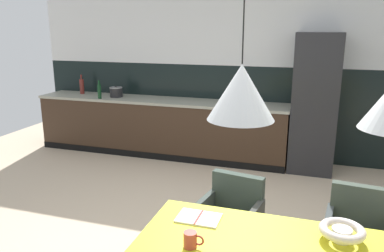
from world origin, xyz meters
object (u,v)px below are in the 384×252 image
(fruit_bowl, at_px, (342,231))
(bottle_vinegar_dark, at_px, (82,86))
(armchair_corner_seat, at_px, (232,209))
(pendant_lamp_over_table_near, at_px, (241,92))
(mug_glass_clear, at_px, (191,240))
(bottle_spice_small, at_px, (99,91))
(open_book, at_px, (199,218))
(cooking_pot, at_px, (116,92))
(armchair_near_window, at_px, (359,225))
(refrigerator_column, at_px, (314,104))

(fruit_bowl, relative_size, bottle_vinegar_dark, 0.84)
(armchair_corner_seat, relative_size, pendant_lamp_over_table_near, 0.59)
(mug_glass_clear, distance_m, pendant_lamp_over_table_near, 0.91)
(bottle_spice_small, bearing_deg, open_book, -49.46)
(fruit_bowl, height_order, pendant_lamp_over_table_near, pendant_lamp_over_table_near)
(mug_glass_clear, distance_m, bottle_vinegar_dark, 4.78)
(open_book, bearing_deg, bottle_spice_small, 130.54)
(fruit_bowl, distance_m, pendant_lamp_over_table_near, 1.06)
(bottle_vinegar_dark, bearing_deg, cooking_pot, -7.98)
(cooking_pot, bearing_deg, fruit_bowl, -44.18)
(armchair_near_window, relative_size, fruit_bowl, 2.83)
(mug_glass_clear, height_order, bottle_vinegar_dark, bottle_vinegar_dark)
(armchair_near_window, bearing_deg, bottle_vinegar_dark, -25.32)
(armchair_near_window, xyz_separation_m, cooking_pot, (-3.45, 2.47, 0.48))
(armchair_corner_seat, relative_size, fruit_bowl, 2.82)
(armchair_corner_seat, xyz_separation_m, cooking_pot, (-2.45, 2.52, 0.47))
(armchair_near_window, height_order, mug_glass_clear, mug_glass_clear)
(open_book, xyz_separation_m, pendant_lamp_over_table_near, (0.29, -0.15, 0.90))
(refrigerator_column, relative_size, bottle_vinegar_dark, 5.94)
(armchair_near_window, bearing_deg, cooking_pot, -29.20)
(mug_glass_clear, bearing_deg, open_book, 99.05)
(bottle_vinegar_dark, relative_size, pendant_lamp_over_table_near, 0.25)
(fruit_bowl, bearing_deg, bottle_spice_small, 139.31)
(refrigerator_column, height_order, armchair_corner_seat, refrigerator_column)
(refrigerator_column, xyz_separation_m, cooking_pot, (-3.07, -0.01, 0.01))
(mug_glass_clear, relative_size, pendant_lamp_over_table_near, 0.09)
(armchair_near_window, xyz_separation_m, bottle_vinegar_dark, (-4.15, 2.57, 0.53))
(refrigerator_column, bearing_deg, armchair_near_window, -81.35)
(cooking_pot, bearing_deg, open_book, -53.43)
(fruit_bowl, bearing_deg, bottle_vinegar_dark, 140.52)
(refrigerator_column, bearing_deg, armchair_corner_seat, -103.70)
(refrigerator_column, bearing_deg, open_book, -102.68)
(cooking_pot, height_order, bottle_spice_small, bottle_spice_small)
(open_book, xyz_separation_m, bottle_spice_small, (-2.54, 2.96, 0.28))
(armchair_corner_seat, xyz_separation_m, fruit_bowl, (0.80, -0.64, 0.29))
(bottle_spice_small, bearing_deg, pendant_lamp_over_table_near, -47.83)
(armchair_near_window, bearing_deg, fruit_bowl, 81.04)
(pendant_lamp_over_table_near, bearing_deg, armchair_corner_seat, 103.24)
(bottle_spice_small, bearing_deg, armchair_corner_seat, -41.26)
(refrigerator_column, distance_m, cooking_pot, 3.07)
(armchair_near_window, relative_size, cooking_pot, 3.67)
(bottle_vinegar_dark, bearing_deg, pendant_lamp_over_table_near, -45.65)
(bottle_spice_small, xyz_separation_m, pendant_lamp_over_table_near, (2.82, -3.12, 0.62))
(armchair_corner_seat, height_order, open_book, armchair_corner_seat)
(open_book, bearing_deg, cooking_pot, 126.57)
(armchair_corner_seat, xyz_separation_m, pendant_lamp_over_table_near, (0.19, -0.81, 1.13))
(armchair_near_window, height_order, bottle_spice_small, bottle_spice_small)
(armchair_corner_seat, distance_m, bottle_vinegar_dark, 4.14)
(armchair_near_window, bearing_deg, pendant_lamp_over_table_near, 53.27)
(mug_glass_clear, bearing_deg, bottle_vinegar_dark, 130.76)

